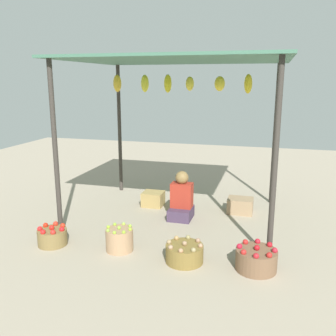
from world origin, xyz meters
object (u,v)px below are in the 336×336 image
object	(u,v)px
wooden_crate_stacked_rear	(153,199)
basket_red_apples	(256,259)
basket_limes	(119,239)
wooden_crate_near_vendor	(240,206)
vendor_person	(181,200)
basket_potatoes	(184,253)
basket_red_tomatoes	(52,236)

from	to	relation	value
wooden_crate_stacked_rear	basket_red_apples	bearing A→B (deg)	-44.92
basket_limes	wooden_crate_near_vendor	bearing A→B (deg)	53.06
vendor_person	basket_potatoes	world-z (taller)	vendor_person
basket_red_apples	wooden_crate_stacked_rear	bearing A→B (deg)	135.08
basket_limes	wooden_crate_stacked_rear	size ratio (longest dim) A/B	1.01
vendor_person	basket_red_tomatoes	size ratio (longest dim) A/B	1.99
vendor_person	basket_potatoes	distance (m)	1.52
basket_potatoes	vendor_person	bearing A→B (deg)	105.03
basket_potatoes	basket_red_apples	distance (m)	0.86
basket_red_apples	wooden_crate_near_vendor	world-z (taller)	basket_red_apples
basket_limes	basket_red_apples	xyz separation A→B (m)	(1.76, -0.05, -0.02)
wooden_crate_near_vendor	vendor_person	bearing A→B (deg)	-150.75
vendor_person	basket_red_apples	xyz separation A→B (m)	(1.25, -1.42, -0.17)
basket_red_apples	vendor_person	bearing A→B (deg)	131.39
basket_limes	wooden_crate_stacked_rear	xyz separation A→B (m)	(-0.12, 1.82, -0.02)
wooden_crate_near_vendor	wooden_crate_stacked_rear	size ratio (longest dim) A/B	1.17
wooden_crate_stacked_rear	wooden_crate_near_vendor	bearing A→B (deg)	1.86
vendor_person	basket_red_apples	bearing A→B (deg)	-48.61
basket_red_tomatoes	basket_red_apples	distance (m)	2.71
vendor_person	wooden_crate_near_vendor	distance (m)	1.05
basket_red_apples	wooden_crate_stacked_rear	size ratio (longest dim) A/B	1.36
basket_red_apples	wooden_crate_stacked_rear	distance (m)	2.66
vendor_person	wooden_crate_stacked_rear	world-z (taller)	vendor_person
basket_potatoes	wooden_crate_stacked_rear	distance (m)	2.17
basket_red_tomatoes	wooden_crate_near_vendor	distance (m)	3.07
basket_limes	basket_red_apples	world-z (taller)	basket_limes
basket_red_tomatoes	basket_limes	size ratio (longest dim) A/B	1.09
basket_red_tomatoes	basket_limes	bearing A→B (deg)	5.46
basket_limes	basket_potatoes	size ratio (longest dim) A/B	0.77
vendor_person	basket_red_apples	size ratio (longest dim) A/B	1.61
vendor_person	basket_limes	distance (m)	1.47
basket_limes	basket_red_apples	size ratio (longest dim) A/B	0.75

